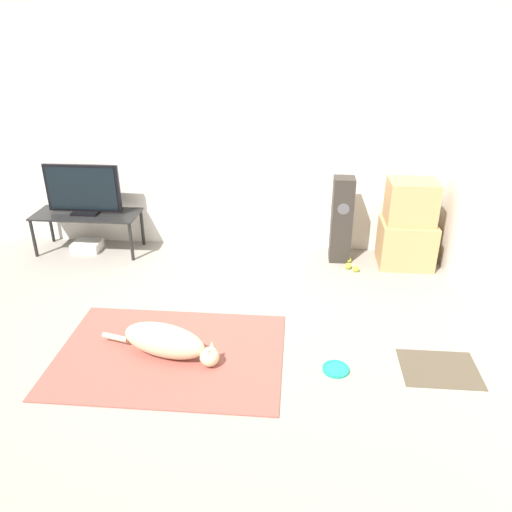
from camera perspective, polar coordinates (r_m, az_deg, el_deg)
The scene contains 15 objects.
ground_plane at distance 4.13m, azimuth -10.45°, elevation -10.41°, with size 12.00×12.00×0.00m, color gray.
wall_back at distance 5.51m, azimuth -5.96°, elevation 13.72°, with size 8.00×0.06×2.55m.
area_rug at distance 4.05m, azimuth -9.79°, elevation -10.99°, with size 1.77×1.24×0.01m.
dog at distance 3.95m, azimuth -10.13°, elevation -9.61°, with size 0.99×0.40×0.27m.
frisbee at distance 3.89m, azimuth 9.11°, elevation -12.62°, with size 0.20×0.20×0.03m.
cardboard_box_lower at distance 5.51m, azimuth 16.77°, elevation 1.39°, with size 0.56×0.45×0.48m.
cardboard_box_upper at distance 5.36m, azimuth 17.33°, elevation 5.95°, with size 0.49×0.39×0.44m.
floor_speaker at distance 5.37m, azimuth 9.75°, elevation 4.10°, with size 0.22×0.22×0.93m.
tv_stand at distance 5.84m, azimuth -18.76°, elevation 4.20°, with size 1.15×0.47×0.45m.
tv at distance 5.74m, azimuth -19.19°, elevation 7.14°, with size 0.82×0.20×0.55m.
tennis_ball_by_boxes at distance 5.34m, azimuth 10.49°, elevation -1.12°, with size 0.07×0.07×0.07m.
tennis_ball_near_speaker at distance 5.30m, azimuth 11.34°, elevation -1.44°, with size 0.07×0.07×0.07m.
tennis_ball_loose_on_carpet at distance 5.48m, azimuth 10.49°, elevation -0.43°, with size 0.07×0.07×0.07m.
game_console at distance 5.99m, azimuth -18.74°, elevation 1.10°, with size 0.30×0.26×0.10m.
door_mat at distance 4.10m, azimuth 20.22°, elevation -12.00°, with size 0.58×0.46×0.01m.
Camera 1 is at (1.01, -3.20, 2.39)m, focal length 35.00 mm.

